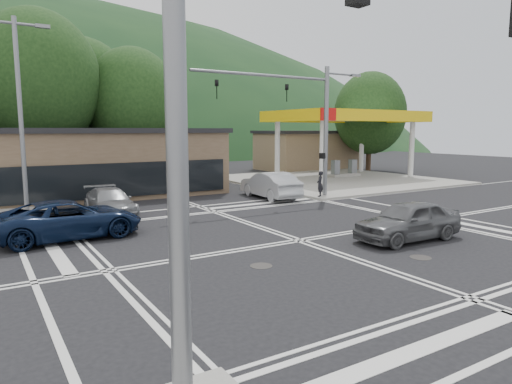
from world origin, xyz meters
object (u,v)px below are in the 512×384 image
car_northbound (110,202)px  pedestrian (320,184)px  car_blue_west (70,219)px  car_queue_b (181,175)px  car_queue_a (270,185)px  car_grey_center (408,221)px

car_northbound → pedestrian: 12.38m
car_blue_west → pedestrian: bearing=-83.1°
car_blue_west → car_northbound: size_ratio=1.17×
car_queue_b → car_northbound: (-8.01, -10.39, -0.04)m
car_queue_a → pedestrian: pedestrian is taller
car_blue_west → car_northbound: 4.74m
car_blue_west → car_queue_b: size_ratio=1.31×
car_queue_b → car_blue_west: bearing=55.1°
car_queue_b → car_northbound: 13.12m
car_blue_west → car_grey_center: 13.06m
car_northbound → car_queue_b: bearing=53.2°
car_blue_west → car_queue_a: 13.33m
car_grey_center → pedestrian: pedestrian is taller
car_grey_center → car_northbound: car_grey_center is taller
car_blue_west → car_queue_b: car_blue_west is taller
car_blue_west → car_queue_b: 17.85m
car_queue_b → pedestrian: (4.31, -11.56, 0.21)m
car_queue_a → pedestrian: bearing=145.4°
car_queue_a → car_queue_b: size_ratio=1.19×
car_blue_west → car_grey_center: bearing=-126.9°
car_queue_b → pedestrian: size_ratio=2.69×
car_grey_center → car_queue_a: size_ratio=0.90×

